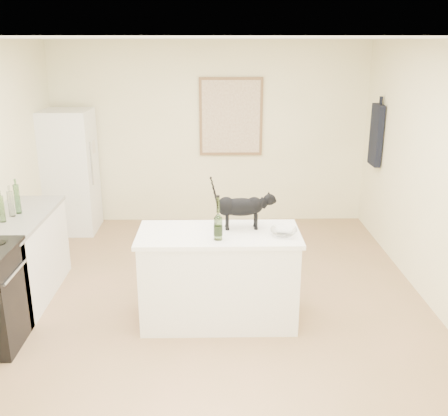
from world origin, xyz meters
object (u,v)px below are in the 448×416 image
(black_cat, at_px, (241,209))
(wine_bottle, at_px, (218,220))
(glass_bowl, at_px, (284,232))
(fridge, at_px, (70,172))

(black_cat, height_order, wine_bottle, black_cat)
(wine_bottle, bearing_deg, black_cat, 53.49)
(glass_bowl, bearing_deg, black_cat, 153.32)
(fridge, height_order, glass_bowl, fridge)
(wine_bottle, xyz_separation_m, glass_bowl, (0.60, 0.09, -0.15))
(black_cat, distance_m, glass_bowl, 0.46)
(black_cat, relative_size, glass_bowl, 2.22)
(black_cat, bearing_deg, wine_bottle, -128.64)
(black_cat, height_order, glass_bowl, black_cat)
(black_cat, bearing_deg, fridge, 130.60)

